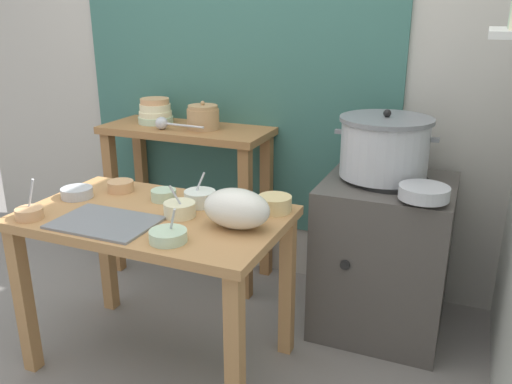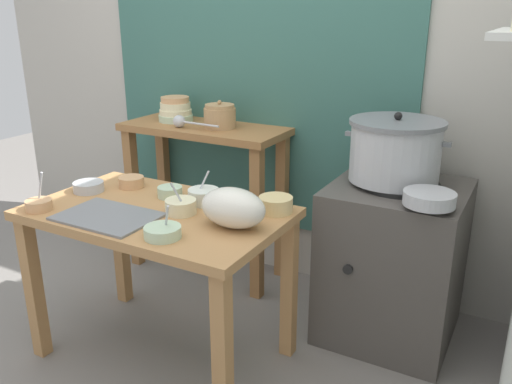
% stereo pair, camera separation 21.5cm
% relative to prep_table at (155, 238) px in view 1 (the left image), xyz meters
% --- Properties ---
extents(ground_plane, '(9.00, 9.00, 0.00)m').
position_rel_prep_table_xyz_m(ground_plane, '(0.04, -0.02, -0.61)').
color(ground_plane, gray).
extents(wall_back, '(4.40, 0.12, 2.60)m').
position_rel_prep_table_xyz_m(wall_back, '(0.13, 1.08, 0.69)').
color(wall_back, '#B2ADA3').
rests_on(wall_back, ground).
extents(prep_table, '(1.10, 0.66, 0.72)m').
position_rel_prep_table_xyz_m(prep_table, '(0.00, 0.00, 0.00)').
color(prep_table, '#B27F4C').
rests_on(prep_table, ground).
extents(back_shelf_table, '(0.96, 0.40, 0.90)m').
position_rel_prep_table_xyz_m(back_shelf_table, '(-0.30, 0.81, 0.07)').
color(back_shelf_table, '#9E6B3D').
rests_on(back_shelf_table, ground).
extents(stove_block, '(0.60, 0.61, 0.78)m').
position_rel_prep_table_xyz_m(stove_block, '(0.86, 0.68, -0.23)').
color(stove_block, '#4C4742').
rests_on(stove_block, ground).
extents(steamer_pot, '(0.47, 0.43, 0.32)m').
position_rel_prep_table_xyz_m(steamer_pot, '(0.82, 0.70, 0.31)').
color(steamer_pot, '#B7BABF').
rests_on(steamer_pot, stove_block).
extents(clay_pot, '(0.18, 0.18, 0.15)m').
position_rel_prep_table_xyz_m(clay_pot, '(-0.19, 0.81, 0.35)').
color(clay_pot, tan).
rests_on(clay_pot, back_shelf_table).
extents(bowl_stack_enamel, '(0.20, 0.20, 0.14)m').
position_rel_prep_table_xyz_m(bowl_stack_enamel, '(-0.52, 0.84, 0.36)').
color(bowl_stack_enamel, '#B7D1AD').
rests_on(bowl_stack_enamel, back_shelf_table).
extents(ladle, '(0.30, 0.07, 0.07)m').
position_rel_prep_table_xyz_m(ladle, '(-0.38, 0.71, 0.33)').
color(ladle, '#B7BABF').
rests_on(ladle, back_shelf_table).
extents(serving_tray, '(0.40, 0.28, 0.01)m').
position_rel_prep_table_xyz_m(serving_tray, '(-0.11, -0.17, 0.12)').
color(serving_tray, slate).
rests_on(serving_tray, prep_table).
extents(plastic_bag, '(0.27, 0.17, 0.16)m').
position_rel_prep_table_xyz_m(plastic_bag, '(0.38, -0.00, 0.19)').
color(plastic_bag, silver).
rests_on(plastic_bag, prep_table).
extents(wide_pan, '(0.21, 0.21, 0.05)m').
position_rel_prep_table_xyz_m(wide_pan, '(1.03, 0.45, 0.20)').
color(wide_pan, '#B7BABF').
rests_on(wide_pan, stove_block).
extents(prep_bowl_0, '(0.12, 0.12, 0.05)m').
position_rel_prep_table_xyz_m(prep_bowl_0, '(-0.30, 0.18, 0.14)').
color(prep_bowl_0, tan).
rests_on(prep_bowl_0, prep_table).
extents(prep_bowl_1, '(0.13, 0.13, 0.14)m').
position_rel_prep_table_xyz_m(prep_bowl_1, '(0.12, 0.02, 0.14)').
color(prep_bowl_1, beige).
rests_on(prep_bowl_1, prep_table).
extents(prep_bowl_2, '(0.14, 0.14, 0.14)m').
position_rel_prep_table_xyz_m(prep_bowl_2, '(0.21, -0.22, 0.13)').
color(prep_bowl_2, '#B7D1AD').
rests_on(prep_bowl_2, prep_table).
extents(prep_bowl_3, '(0.11, 0.11, 0.05)m').
position_rel_prep_table_xyz_m(prep_bowl_3, '(-0.05, 0.16, 0.14)').
color(prep_bowl_3, '#B7D1AD').
rests_on(prep_bowl_3, prep_table).
extents(prep_bowl_4, '(0.14, 0.14, 0.05)m').
position_rel_prep_table_xyz_m(prep_bowl_4, '(-0.43, 0.03, 0.14)').
color(prep_bowl_4, '#B7BABF').
rests_on(prep_bowl_4, prep_table).
extents(prep_bowl_5, '(0.14, 0.14, 0.14)m').
position_rel_prep_table_xyz_m(prep_bowl_5, '(0.13, 0.16, 0.15)').
color(prep_bowl_5, silver).
rests_on(prep_bowl_5, prep_table).
extents(prep_bowl_6, '(0.11, 0.11, 0.17)m').
position_rel_prep_table_xyz_m(prep_bowl_6, '(-0.43, -0.24, 0.14)').
color(prep_bowl_6, tan).
rests_on(prep_bowl_6, prep_table).
extents(prep_bowl_7, '(0.14, 0.14, 0.07)m').
position_rel_prep_table_xyz_m(prep_bowl_7, '(0.46, 0.22, 0.15)').
color(prep_bowl_7, '#E5C684').
rests_on(prep_bowl_7, prep_table).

